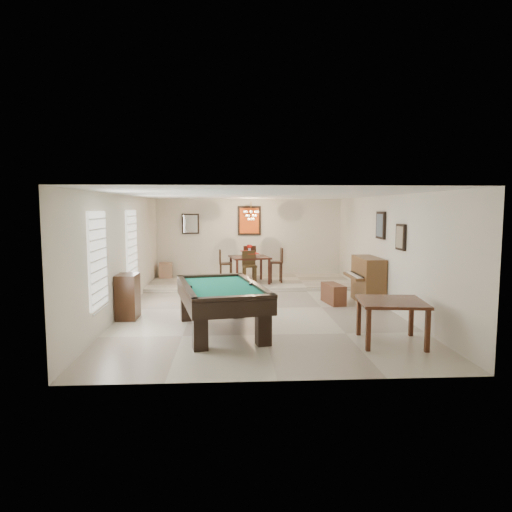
{
  "coord_description": "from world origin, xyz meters",
  "views": [
    {
      "loc": [
        -0.62,
        -10.37,
        2.31
      ],
      "look_at": [
        0.0,
        0.6,
        1.15
      ],
      "focal_mm": 32.0,
      "sensor_mm": 36.0,
      "label": 1
    }
  ],
  "objects": [
    {
      "name": "dining_chair_east",
      "position": [
        0.72,
        2.93,
        0.63
      ],
      "size": [
        0.38,
        0.38,
        1.02
      ],
      "primitive_type": null,
      "rotation": [
        0.0,
        0.0,
        -1.56
      ],
      "color": "black",
      "rests_on": "dining_step"
    },
    {
      "name": "pool_table",
      "position": [
        -0.8,
        -1.98,
        0.43
      ],
      "size": [
        1.87,
        2.79,
        0.86
      ],
      "primitive_type": null,
      "rotation": [
        0.0,
        0.0,
        0.2
      ],
      "color": "black",
      "rests_on": "ground_plane"
    },
    {
      "name": "window_left_front",
      "position": [
        -2.97,
        -2.2,
        1.4
      ],
      "size": [
        0.06,
        1.0,
        1.7
      ],
      "primitive_type": "cube",
      "color": "white",
      "rests_on": "wall_left"
    },
    {
      "name": "chandelier",
      "position": [
        0.0,
        3.2,
        2.2
      ],
      "size": [
        0.44,
        0.44,
        0.6
      ],
      "primitive_type": null,
      "color": "#FFE5B2",
      "rests_on": "ceiling"
    },
    {
      "name": "ceiling",
      "position": [
        0.0,
        0.0,
        2.6
      ],
      "size": [
        6.0,
        9.0,
        0.04
      ],
      "primitive_type": "cube",
      "color": "white",
      "rests_on": "wall_back"
    },
    {
      "name": "apothecary_chest",
      "position": [
        -2.77,
        -0.85,
        0.47
      ],
      "size": [
        0.42,
        0.63,
        0.94
      ],
      "primitive_type": "cube",
      "color": "black",
      "rests_on": "ground_plane"
    },
    {
      "name": "back_mirror",
      "position": [
        -1.9,
        4.46,
        1.8
      ],
      "size": [
        0.55,
        0.06,
        0.65
      ],
      "primitive_type": "cube",
      "color": "white",
      "rests_on": "wall_back"
    },
    {
      "name": "dining_chair_south",
      "position": [
        -0.09,
        2.23,
        0.62
      ],
      "size": [
        0.41,
        0.41,
        0.99
      ],
      "primitive_type": null,
      "rotation": [
        0.0,
        0.0,
        0.14
      ],
      "color": "black",
      "rests_on": "dining_step"
    },
    {
      "name": "dining_table",
      "position": [
        -0.06,
        2.92,
        0.57
      ],
      "size": [
        1.26,
        1.26,
        0.89
      ],
      "primitive_type": null,
      "rotation": [
        0.0,
        0.0,
        0.19
      ],
      "color": "black",
      "rests_on": "dining_step"
    },
    {
      "name": "dining_chair_west",
      "position": [
        -0.76,
        2.87,
        0.61
      ],
      "size": [
        0.39,
        0.39,
        0.99
      ],
      "primitive_type": null,
      "rotation": [
        0.0,
        0.0,
        1.62
      ],
      "color": "black",
      "rests_on": "dining_step"
    },
    {
      "name": "piano_bench",
      "position": [
        1.87,
        0.41,
        0.24
      ],
      "size": [
        0.47,
        0.9,
        0.47
      ],
      "primitive_type": "cube",
      "rotation": [
        0.0,
        0.0,
        0.16
      ],
      "color": "#5A301D",
      "rests_on": "ground_plane"
    },
    {
      "name": "right_picture_upper",
      "position": [
        2.96,
        0.3,
        1.9
      ],
      "size": [
        0.06,
        0.55,
        0.65
      ],
      "primitive_type": "cube",
      "color": "slate",
      "rests_on": "wall_right"
    },
    {
      "name": "corner_bench",
      "position": [
        -2.67,
        4.07,
        0.35
      ],
      "size": [
        0.46,
        0.55,
        0.46
      ],
      "primitive_type": "cube",
      "rotation": [
        0.0,
        0.0,
        0.11
      ],
      "color": "#9E7356",
      "rests_on": "dining_step"
    },
    {
      "name": "wall_right",
      "position": [
        3.0,
        0.0,
        1.3
      ],
      "size": [
        0.04,
        9.0,
        2.6
      ],
      "primitive_type": "cube",
      "color": "silver",
      "rests_on": "ground_plane"
    },
    {
      "name": "right_picture_lower",
      "position": [
        2.96,
        -1.0,
        1.7
      ],
      "size": [
        0.06,
        0.45,
        0.55
      ],
      "primitive_type": "cube",
      "color": "gray",
      "rests_on": "wall_right"
    },
    {
      "name": "flower_vase",
      "position": [
        -0.06,
        2.92,
        1.13
      ],
      "size": [
        0.18,
        0.18,
        0.24
      ],
      "primitive_type": null,
      "rotation": [
        0.0,
        0.0,
        0.35
      ],
      "color": "red",
      "rests_on": "dining_table"
    },
    {
      "name": "square_table",
      "position": [
        2.12,
        -2.89,
        0.37
      ],
      "size": [
        1.2,
        1.2,
        0.74
      ],
      "primitive_type": null,
      "rotation": [
        0.0,
        0.0,
        -0.12
      ],
      "color": "#37190D",
      "rests_on": "ground_plane"
    },
    {
      "name": "dining_chair_north",
      "position": [
        -0.05,
        3.66,
        0.64
      ],
      "size": [
        0.43,
        0.43,
        1.04
      ],
      "primitive_type": null,
      "rotation": [
        0.0,
        0.0,
        3.26
      ],
      "color": "black",
      "rests_on": "dining_step"
    },
    {
      "name": "wall_front",
      "position": [
        0.0,
        -4.5,
        1.3
      ],
      "size": [
        6.0,
        0.04,
        2.6
      ],
      "primitive_type": "cube",
      "color": "silver",
      "rests_on": "ground_plane"
    },
    {
      "name": "wall_left",
      "position": [
        -3.0,
        0.0,
        1.3
      ],
      "size": [
        0.04,
        9.0,
        2.6
      ],
      "primitive_type": "cube",
      "color": "silver",
      "rests_on": "ground_plane"
    },
    {
      "name": "window_left_rear",
      "position": [
        -2.97,
        0.6,
        1.4
      ],
      "size": [
        0.06,
        1.0,
        1.7
      ],
      "primitive_type": "cube",
      "color": "white",
      "rests_on": "wall_left"
    },
    {
      "name": "back_painting",
      "position": [
        0.0,
        4.46,
        1.9
      ],
      "size": [
        0.75,
        0.06,
        0.95
      ],
      "primitive_type": "cube",
      "color": "#D84C14",
      "rests_on": "wall_back"
    },
    {
      "name": "upright_piano",
      "position": [
        2.6,
        0.47,
        0.56
      ],
      "size": [
        0.75,
        1.34,
        1.12
      ],
      "primitive_type": null,
      "color": "brown",
      "rests_on": "ground_plane"
    },
    {
      "name": "dining_step",
      "position": [
        0.0,
        3.25,
        0.06
      ],
      "size": [
        6.0,
        2.5,
        0.12
      ],
      "primitive_type": "cube",
      "color": "beige",
      "rests_on": "ground_plane"
    },
    {
      "name": "wall_back",
      "position": [
        0.0,
        4.5,
        1.3
      ],
      "size": [
        6.0,
        0.04,
        2.6
      ],
      "primitive_type": "cube",
      "color": "silver",
      "rests_on": "ground_plane"
    },
    {
      "name": "ground_plane",
      "position": [
        0.0,
        0.0,
        -0.01
      ],
      "size": [
        6.0,
        9.0,
        0.02
      ],
      "primitive_type": "cube",
      "color": "beige"
    }
  ]
}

